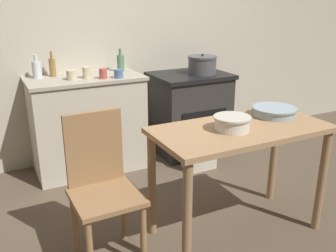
{
  "coord_description": "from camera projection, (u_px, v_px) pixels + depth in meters",
  "views": [
    {
      "loc": [
        -1.3,
        -2.03,
        1.58
      ],
      "look_at": [
        0.0,
        0.54,
        0.58
      ],
      "focal_mm": 40.0,
      "sensor_mm": 36.0,
      "label": 1
    }
  ],
  "objects": [
    {
      "name": "counter_cabinet",
      "position": [
        88.0,
        124.0,
        3.52
      ],
      "size": [
        1.03,
        0.56,
        0.9
      ],
      "color": "beige",
      "rests_on": "ground_plane"
    },
    {
      "name": "wall_back",
      "position": [
        120.0,
        30.0,
        3.7
      ],
      "size": [
        8.0,
        0.07,
        2.55
      ],
      "color": "beige",
      "rests_on": "ground_plane"
    },
    {
      "name": "cup_center",
      "position": [
        72.0,
        75.0,
        3.24
      ],
      "size": [
        0.09,
        0.09,
        0.08
      ],
      "primitive_type": "cylinder",
      "color": "beige",
      "rests_on": "counter_cabinet"
    },
    {
      "name": "cup_center_left",
      "position": [
        87.0,
        73.0,
        3.29
      ],
      "size": [
        0.07,
        0.07,
        0.1
      ],
      "primitive_type": "cylinder",
      "color": "beige",
      "rests_on": "counter_cabinet"
    },
    {
      "name": "ground_plane",
      "position": [
        201.0,
        221.0,
        2.78
      ],
      "size": [
        14.0,
        14.0,
        0.0
      ],
      "primitive_type": "plane",
      "color": "brown"
    },
    {
      "name": "stock_pot",
      "position": [
        202.0,
        65.0,
        3.77
      ],
      "size": [
        0.29,
        0.29,
        0.2
      ],
      "color": "#4C4C51",
      "rests_on": "stove"
    },
    {
      "name": "bottle_mid_left",
      "position": [
        121.0,
        63.0,
        3.59
      ],
      "size": [
        0.07,
        0.07,
        0.22
      ],
      "color": "#517F5B",
      "rests_on": "counter_cabinet"
    },
    {
      "name": "cup_mid_right",
      "position": [
        103.0,
        74.0,
        3.29
      ],
      "size": [
        0.07,
        0.07,
        0.09
      ],
      "primitive_type": "cylinder",
      "color": "#B74C42",
      "rests_on": "counter_cabinet"
    },
    {
      "name": "bottle_left",
      "position": [
        37.0,
        69.0,
        3.28
      ],
      "size": [
        0.08,
        0.08,
        0.21
      ],
      "color": "silver",
      "rests_on": "counter_cabinet"
    },
    {
      "name": "flour_sack",
      "position": [
        199.0,
        151.0,
        3.61
      ],
      "size": [
        0.29,
        0.2,
        0.34
      ],
      "primitive_type": "cube",
      "color": "beige",
      "rests_on": "ground_plane"
    },
    {
      "name": "chair",
      "position": [
        102.0,
        184.0,
        2.29
      ],
      "size": [
        0.41,
        0.41,
        0.93
      ],
      "rotation": [
        0.0,
        0.0,
        0.02
      ],
      "color": "#997047",
      "rests_on": "ground_plane"
    },
    {
      "name": "mixing_bowl_large",
      "position": [
        232.0,
        122.0,
        2.35
      ],
      "size": [
        0.24,
        0.24,
        0.09
      ],
      "color": "silver",
      "rests_on": "work_table"
    },
    {
      "name": "bottle_far_left",
      "position": [
        52.0,
        67.0,
        3.35
      ],
      "size": [
        0.06,
        0.06,
        0.22
      ],
      "color": "olive",
      "rests_on": "counter_cabinet"
    },
    {
      "name": "cup_center_right",
      "position": [
        119.0,
        74.0,
        3.31
      ],
      "size": [
        0.08,
        0.08,
        0.08
      ],
      "primitive_type": "cylinder",
      "color": "#4C6B99",
      "rests_on": "counter_cabinet"
    },
    {
      "name": "mixing_bowl_small",
      "position": [
        274.0,
        111.0,
        2.64
      ],
      "size": [
        0.32,
        0.32,
        0.06
      ],
      "color": "#93A8B2",
      "rests_on": "work_table"
    },
    {
      "name": "stove",
      "position": [
        189.0,
        113.0,
        3.96
      ],
      "size": [
        0.76,
        0.64,
        0.84
      ],
      "color": "#2D2B28",
      "rests_on": "ground_plane"
    },
    {
      "name": "work_table",
      "position": [
        240.0,
        145.0,
        2.47
      ],
      "size": [
        1.17,
        0.58,
        0.78
      ],
      "color": "#A87F56",
      "rests_on": "ground_plane"
    }
  ]
}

